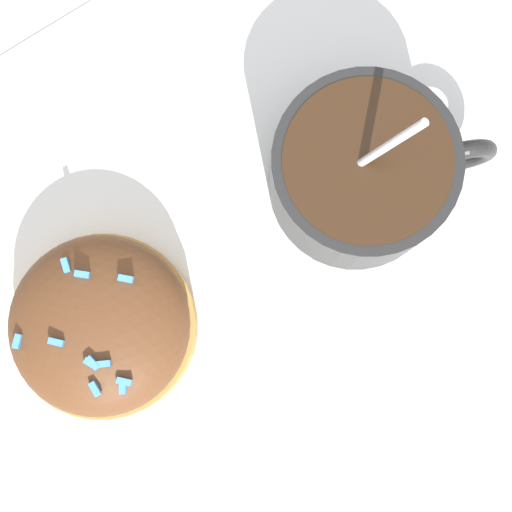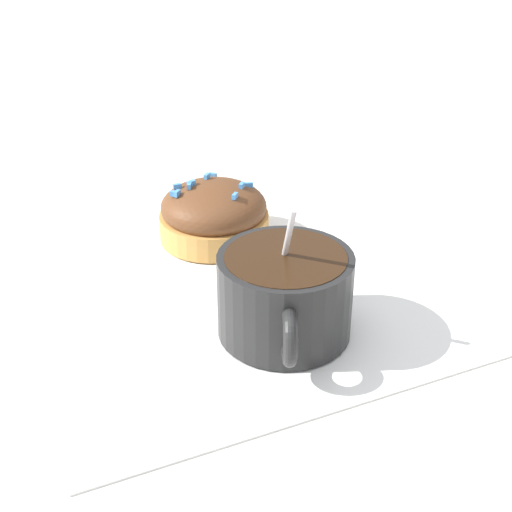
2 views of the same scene
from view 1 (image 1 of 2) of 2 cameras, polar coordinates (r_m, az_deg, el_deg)
name	(u,v)px [view 1 (image 1 of 2)]	position (r m, az deg, el deg)	size (l,w,h in m)	color
ground_plane	(236,261)	(0.46, -1.36, -0.33)	(3.00, 3.00, 0.00)	silver
paper_napkin	(236,261)	(0.46, -1.36, -0.31)	(0.35, 0.36, 0.00)	white
coffee_cup	(364,172)	(0.43, 7.19, 5.58)	(0.11, 0.09, 0.10)	black
frosted_pastry	(103,328)	(0.44, -10.15, -4.78)	(0.09, 0.09, 0.05)	#D19347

